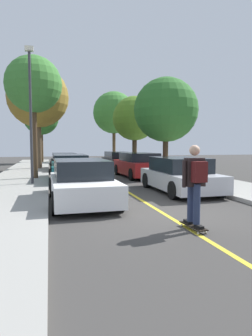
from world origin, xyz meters
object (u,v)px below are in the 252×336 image
(parked_car_left_nearest, at_px, (82,182))
(street_tree_right_far, at_px, (114,113))
(street_tree_left_nearest, at_px, (33,85))
(parked_car_right_near, at_px, (139,165))
(street_tree_left_far, at_px, (41,118))
(fire_hydrant, at_px, (194,175))
(parked_car_left_near, at_px, (70,168))
(skateboard, at_px, (193,226))
(skateboarder, at_px, (195,180))
(parked_car_right_nearest, at_px, (180,175))
(streetlamp, at_px, (31,107))
(street_tree_left_near, at_px, (38,97))
(street_tree_right_near, at_px, (135,119))
(parked_car_right_far, at_px, (118,161))
(parked_car_left_far, at_px, (64,162))
(street_tree_right_nearest, at_px, (166,110))

(parked_car_left_nearest, xyz_separation_m, street_tree_right_far, (5.69, 21.54, 4.51))
(parked_car_left_nearest, xyz_separation_m, street_tree_left_nearest, (-1.70, 6.54, 4.22))
(parked_car_right_near, distance_m, street_tree_left_far, 15.98)
(parked_car_right_near, bearing_deg, fire_hydrant, -69.05)
(parked_car_left_near, xyz_separation_m, street_tree_left_nearest, (-1.70, 1.01, 4.22))
(skateboard, xyz_separation_m, skateboarder, (0.00, -0.03, 1.02))
(parked_car_right_nearest, relative_size, street_tree_left_far, 0.71)
(street_tree_right_far, distance_m, streetlamp, 18.85)
(parked_car_left_nearest, height_order, parked_car_left_near, parked_car_left_nearest)
(parked_car_left_nearest, xyz_separation_m, street_tree_left_near, (-1.70, 13.11, 4.59))
(parked_car_left_nearest, height_order, parked_car_right_nearest, parked_car_left_nearest)
(parked_car_right_nearest, bearing_deg, street_tree_right_far, 85.21)
(street_tree_left_far, distance_m, street_tree_right_near, 10.63)
(street_tree_left_far, height_order, streetlamp, street_tree_left_far)
(parked_car_left_nearest, relative_size, parked_car_right_far, 0.98)
(parked_car_right_nearest, height_order, fire_hydrant, parked_car_right_nearest)
(street_tree_left_far, distance_m, skateboard, 25.65)
(parked_car_right_nearest, xyz_separation_m, street_tree_left_near, (-5.69, 11.89, 4.60))
(parked_car_left_far, relative_size, skateboarder, 2.63)
(skateboarder, bearing_deg, skateboard, 95.01)
(parked_car_right_near, bearing_deg, street_tree_right_near, 75.99)
(parked_car_left_near, height_order, parked_car_right_near, parked_car_right_near)
(parked_car_left_near, bearing_deg, parked_car_left_far, 90.00)
(street_tree_left_far, xyz_separation_m, street_tree_right_far, (7.39, 0.28, 0.69))
(skateboard, bearing_deg, street_tree_right_nearest, 71.28)
(street_tree_left_nearest, height_order, street_tree_left_near, street_tree_left_near)
(parked_car_right_nearest, bearing_deg, skateboard, -111.32)
(parked_car_right_nearest, xyz_separation_m, skateboard, (-1.93, -4.96, -0.57))
(parked_car_left_near, bearing_deg, skateboard, -77.51)
(street_tree_left_far, bearing_deg, street_tree_right_nearest, -62.61)
(parked_car_left_near, relative_size, street_tree_right_nearest, 0.82)
(parked_car_right_far, height_order, street_tree_left_nearest, street_tree_left_nearest)
(street_tree_left_near, bearing_deg, parked_car_left_far, -37.02)
(street_tree_left_nearest, distance_m, fire_hydrant, 9.19)
(parked_car_left_far, relative_size, street_tree_left_near, 0.63)
(street_tree_left_nearest, bearing_deg, street_tree_left_near, 90.00)
(parked_car_left_near, xyz_separation_m, parked_car_right_nearest, (3.99, -4.30, -0.01))
(street_tree_right_near, distance_m, skateboard, 18.16)
(street_tree_left_nearest, height_order, street_tree_right_far, street_tree_right_far)
(parked_car_right_near, distance_m, street_tree_right_nearest, 3.63)
(parked_car_left_nearest, relative_size, skateboard, 5.16)
(parked_car_right_far, relative_size, street_tree_left_near, 0.61)
(street_tree_right_near, xyz_separation_m, skateboard, (-3.64, -17.37, -3.84))
(parked_car_left_far, relative_size, street_tree_right_far, 0.64)
(street_tree_left_nearest, bearing_deg, streetlamp, -91.24)
(parked_car_left_near, relative_size, parked_car_right_far, 1.03)
(skateboarder, bearing_deg, parked_car_right_nearest, 68.84)
(fire_hydrant, bearing_deg, street_tree_left_near, 125.14)
(parked_car_left_near, relative_size, parked_car_right_nearest, 1.07)
(streetlamp, bearing_deg, parked_car_left_near, 35.16)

